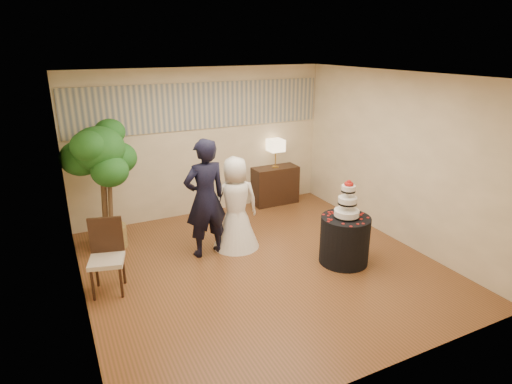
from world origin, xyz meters
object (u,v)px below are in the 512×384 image
ficus_tree (103,186)px  wedding_cake (348,199)px  bride (236,203)px  table_lamp (276,153)px  groom (205,199)px  cake_table (345,240)px  side_chair (106,258)px  console (275,185)px

ficus_tree → wedding_cake: bearing=-33.8°
bride → table_lamp: bride is taller
groom → cake_table: groom is taller
cake_table → side_chair: 3.45m
bride → ficus_tree: size_ratio=0.72×
bride → cake_table: bearing=144.0°
wedding_cake → ficus_tree: 3.80m
wedding_cake → side_chair: (-3.37, 0.72, -0.53)m
bride → side_chair: (-2.10, -0.51, -0.26)m
groom → wedding_cake: bearing=140.7°
console → ficus_tree: 3.56m
bride → wedding_cake: 1.79m
bride → wedding_cake: size_ratio=2.61×
ficus_tree → side_chair: bearing=-98.4°
bride → ficus_tree: bearing=-17.1°
cake_table → ficus_tree: 3.87m
console → ficus_tree: ficus_tree is taller
groom → cake_table: (1.79, -1.19, -0.57)m
cake_table → ficus_tree: (-3.16, 2.12, 0.69)m
cake_table → table_lamp: size_ratio=1.29×
wedding_cake → ficus_tree: size_ratio=0.28×
ficus_tree → side_chair: size_ratio=2.11×
bride → side_chair: bride is taller
wedding_cake → console: bearing=84.0°
bride → cake_table: 1.81m
groom → ficus_tree: 1.66m
cake_table → wedding_cake: wedding_cake is taller
side_chair → bride: bearing=28.4°
bride → console: bride is taller
console → table_lamp: table_lamp is taller
groom → bride: 0.55m
ficus_tree → side_chair: (-0.21, -1.40, -0.56)m
cake_table → console: bearing=84.0°
groom → side_chair: 1.70m
cake_table → side_chair: (-3.37, 0.72, 0.13)m
console → table_lamp: 0.68m
wedding_cake → console: wedding_cake is taller
cake_table → ficus_tree: ficus_tree is taller
groom → wedding_cake: size_ratio=3.22×
console → side_chair: bearing=-151.0°
groom → bride: bearing=178.9°
ficus_tree → bride: bearing=-25.2°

